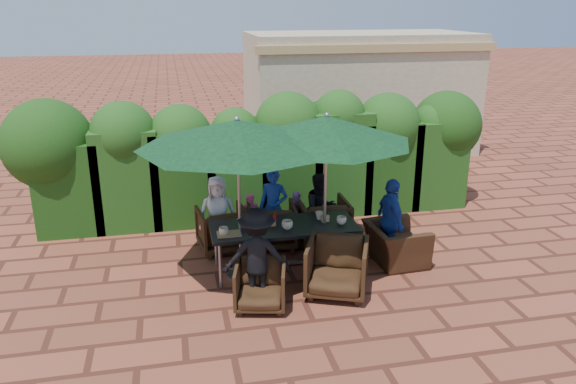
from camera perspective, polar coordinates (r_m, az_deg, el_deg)
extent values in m
plane|color=brown|center=(8.97, -0.08, -7.50)|extent=(80.00, 80.00, 0.00)
cube|color=black|center=(8.54, -0.43, -3.57)|extent=(2.22, 0.90, 0.05)
cube|color=gray|center=(8.79, -0.42, -7.22)|extent=(2.02, 0.05, 0.05)
cylinder|color=gray|center=(8.25, -6.89, -7.41)|extent=(0.05, 0.05, 0.70)
cylinder|color=gray|center=(8.88, -7.32, -5.45)|extent=(0.05, 0.05, 0.70)
cylinder|color=gray|center=(8.63, 6.69, -6.18)|extent=(0.05, 0.05, 0.70)
cylinder|color=gray|center=(9.23, 5.32, -4.41)|extent=(0.05, 0.05, 0.70)
cylinder|color=gray|center=(8.70, -4.76, -8.34)|extent=(0.44, 0.44, 0.03)
cylinder|color=gray|center=(8.23, -4.98, -0.97)|extent=(0.04, 0.04, 2.40)
cone|color=black|center=(7.95, -5.18, 5.97)|extent=(2.87, 2.87, 0.38)
sphere|color=gray|center=(7.91, -5.22, 7.38)|extent=(0.08, 0.08, 0.08)
cylinder|color=gray|center=(8.95, 3.63, -7.50)|extent=(0.44, 0.44, 0.03)
cylinder|color=gray|center=(8.50, 3.79, -0.31)|extent=(0.04, 0.04, 2.40)
cone|color=black|center=(8.22, 3.94, 6.43)|extent=(2.56, 2.56, 0.38)
sphere|color=gray|center=(8.18, 3.97, 7.80)|extent=(0.08, 0.08, 0.08)
imported|color=black|center=(9.46, -6.67, -3.53)|extent=(0.88, 0.83, 0.81)
imported|color=black|center=(9.53, -1.68, -3.18)|extent=(0.86, 0.81, 0.82)
imported|color=black|center=(9.67, 3.56, -2.75)|extent=(0.85, 0.80, 0.86)
imported|color=black|center=(7.70, -2.82, -9.28)|extent=(0.81, 0.77, 0.70)
imported|color=black|center=(8.03, 4.99, -7.42)|extent=(1.08, 1.05, 0.87)
imported|color=black|center=(9.10, 10.92, -4.57)|extent=(0.68, 0.99, 0.84)
imported|color=silver|center=(9.38, -7.15, -2.19)|extent=(0.66, 0.42, 1.28)
imported|color=#1B3A95|center=(9.49, -1.49, -1.57)|extent=(0.60, 0.56, 1.35)
imported|color=black|center=(9.54, 3.31, -1.78)|extent=(0.69, 0.53, 1.26)
imported|color=black|center=(7.69, -3.17, -6.52)|extent=(0.94, 0.55, 1.37)
imported|color=#1B3A95|center=(9.01, 10.38, -2.92)|extent=(0.45, 0.83, 1.38)
imported|color=#E25073|center=(9.64, -3.74, -2.72)|extent=(0.33, 0.27, 0.89)
imported|color=#844698|center=(9.73, 0.95, -2.51)|extent=(0.33, 0.27, 0.88)
imported|color=#2B8022|center=(12.81, 2.97, 5.10)|extent=(1.89, 1.13, 1.91)
imported|color=#E25073|center=(13.41, 6.67, 4.97)|extent=(0.86, 0.63, 1.62)
imported|color=#95959D|center=(13.57, 10.80, 5.28)|extent=(1.16, 1.19, 1.78)
imported|color=beige|center=(8.24, -6.55, -3.95)|extent=(0.14, 0.14, 0.11)
imported|color=beige|center=(8.46, -4.68, -3.16)|extent=(0.15, 0.15, 0.14)
imported|color=beige|center=(8.38, -0.08, -3.35)|extent=(0.17, 0.17, 0.13)
imported|color=beige|center=(8.76, 3.21, -2.41)|extent=(0.13, 0.13, 0.12)
imported|color=beige|center=(8.60, 5.46, -2.88)|extent=(0.15, 0.15, 0.12)
cylinder|color=#B20C0A|center=(8.50, -1.35, -2.89)|extent=(0.04, 0.04, 0.17)
cylinder|color=#4C230C|center=(8.58, -1.30, -2.66)|extent=(0.04, 0.04, 0.17)
cube|color=#AB7D53|center=(8.25, -6.01, -4.26)|extent=(0.35, 0.25, 0.02)
cube|color=tan|center=(8.50, -1.69, -3.15)|extent=(0.12, 0.06, 0.10)
cube|color=tan|center=(8.68, 3.81, -2.70)|extent=(0.12, 0.06, 0.10)
cube|color=#18360E|center=(10.81, -21.24, 0.55)|extent=(1.15, 0.95, 1.66)
sphere|color=#18360E|center=(10.62, -21.70, 4.29)|extent=(0.93, 0.93, 0.93)
cube|color=#18360E|center=(10.65, -16.00, 1.39)|extent=(1.15, 0.95, 1.85)
sphere|color=#18360E|center=(10.45, -16.40, 5.72)|extent=(1.16, 1.16, 1.16)
cube|color=#18360E|center=(10.63, -10.61, 1.56)|extent=(1.15, 0.95, 1.78)
sphere|color=#18360E|center=(10.43, -10.87, 5.70)|extent=(1.13, 1.13, 1.13)
cube|color=#18360E|center=(10.69, -5.26, 1.93)|extent=(1.15, 0.95, 1.78)
sphere|color=#18360E|center=(10.49, -5.39, 6.07)|extent=(0.91, 0.91, 0.91)
cube|color=#18360E|center=(10.83, -0.01, 2.50)|extent=(1.15, 0.95, 1.88)
sphere|color=#18360E|center=(10.63, -0.01, 6.85)|extent=(1.25, 1.25, 1.25)
cube|color=#18360E|center=(11.06, 5.08, 3.11)|extent=(1.15, 0.95, 2.01)
sphere|color=#18360E|center=(10.85, 5.21, 7.71)|extent=(1.00, 1.00, 1.00)
cube|color=#18360E|center=(11.42, 9.87, 2.80)|extent=(1.15, 0.95, 1.78)
sphere|color=#18360E|center=(11.23, 10.10, 6.68)|extent=(1.28, 1.28, 1.28)
cube|color=#18360E|center=(11.82, 14.39, 2.97)|extent=(1.15, 0.95, 1.76)
sphere|color=#18360E|center=(11.64, 14.70, 6.66)|extent=(0.91, 0.91, 0.91)
sphere|color=#18360E|center=(10.76, -23.21, 4.50)|extent=(1.60, 1.60, 1.60)
sphere|color=#18360E|center=(11.87, 15.77, 6.52)|extent=(1.40, 1.40, 1.40)
cube|color=beige|center=(15.92, 7.17, 10.02)|extent=(6.00, 3.00, 3.20)
cube|color=tan|center=(14.42, 9.30, 14.24)|extent=(6.20, 0.25, 0.20)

